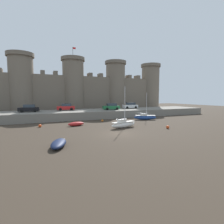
# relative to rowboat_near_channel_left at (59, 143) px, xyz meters

# --- Properties ---
(ground_plane) EXTENTS (160.00, 160.00, 0.00)m
(ground_plane) POSITION_rel_rowboat_near_channel_left_xyz_m (8.23, 3.13, -0.36)
(ground_plane) COLOR #382D23
(quay_road) EXTENTS (66.67, 10.00, 1.74)m
(quay_road) POSITION_rel_rowboat_near_channel_left_xyz_m (8.23, 22.87, 0.51)
(quay_road) COLOR slate
(quay_road) RESTS_ON ground
(castle) EXTENTS (61.50, 6.83, 19.34)m
(castle) POSITION_rel_rowboat_near_channel_left_xyz_m (8.23, 34.27, 6.97)
(castle) COLOR #706354
(castle) RESTS_ON ground
(rowboat_near_channel_left) EXTENTS (2.40, 3.86, 0.68)m
(rowboat_near_channel_left) POSITION_rel_rowboat_near_channel_left_xyz_m (0.00, 0.00, 0.00)
(rowboat_near_channel_left) COLOR #141E3D
(rowboat_near_channel_left) RESTS_ON ground
(sailboat_midflat_left) EXTENTS (4.98, 3.08, 5.90)m
(sailboat_midflat_left) POSITION_rel_rowboat_near_channel_left_xyz_m (19.76, 13.90, 0.22)
(sailboat_midflat_left) COLOR #234793
(sailboat_midflat_left) RESTS_ON ground
(rowboat_near_channel_right) EXTENTS (3.01, 1.53, 0.71)m
(rowboat_near_channel_right) POSITION_rel_rowboat_near_channel_left_xyz_m (4.22, 11.76, 0.02)
(rowboat_near_channel_right) COLOR red
(rowboat_near_channel_right) RESTS_ON ground
(sailboat_midflat_centre) EXTENTS (4.95, 2.17, 6.68)m
(sailboat_midflat_centre) POSITION_rel_rowboat_near_channel_left_xyz_m (10.94, 7.01, 0.24)
(sailboat_midflat_centre) COLOR silver
(sailboat_midflat_centre) RESTS_ON ground
(mooring_buoy_near_channel) EXTENTS (0.52, 0.52, 0.52)m
(mooring_buoy_near_channel) POSITION_rel_rowboat_near_channel_left_xyz_m (-1.55, 12.80, -0.10)
(mooring_buoy_near_channel) COLOR #E04C1E
(mooring_buoy_near_channel) RESTS_ON ground
(mooring_buoy_mid_mud) EXTENTS (0.43, 0.43, 0.43)m
(mooring_buoy_mid_mud) POSITION_rel_rowboat_near_channel_left_xyz_m (10.16, 14.84, -0.14)
(mooring_buoy_mid_mud) COLOR orange
(mooring_buoy_mid_mud) RESTS_ON ground
(mooring_buoy_near_shore) EXTENTS (0.52, 0.52, 0.52)m
(mooring_buoy_near_shore) POSITION_rel_rowboat_near_channel_left_xyz_m (17.01, 3.52, -0.10)
(mooring_buoy_near_shore) COLOR #E04C1E
(mooring_buoy_near_shore) RESTS_ON ground
(car_quay_west) EXTENTS (4.22, 2.13, 1.62)m
(car_quay_west) POSITION_rel_rowboat_near_channel_left_xyz_m (-3.50, 23.22, 2.16)
(car_quay_west) COLOR black
(car_quay_west) RESTS_ON quay_road
(car_quay_east) EXTENTS (4.22, 2.13, 1.62)m
(car_quay_east) POSITION_rel_rowboat_near_channel_left_xyz_m (15.10, 21.84, 2.16)
(car_quay_east) COLOR #1E6638
(car_quay_east) RESTS_ON quay_road
(car_quay_centre_west) EXTENTS (4.22, 2.13, 1.62)m
(car_quay_centre_west) POSITION_rel_rowboat_near_channel_left_xyz_m (4.48, 24.72, 2.16)
(car_quay_centre_west) COLOR red
(car_quay_centre_west) RESTS_ON quay_road
(car_quay_centre_east) EXTENTS (4.22, 2.13, 1.62)m
(car_quay_centre_east) POSITION_rel_rowboat_near_channel_left_xyz_m (21.91, 24.31, 2.16)
(car_quay_centre_east) COLOR silver
(car_quay_centre_east) RESTS_ON quay_road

